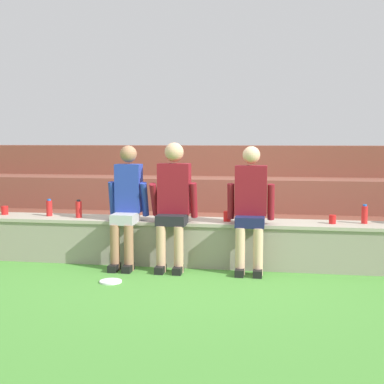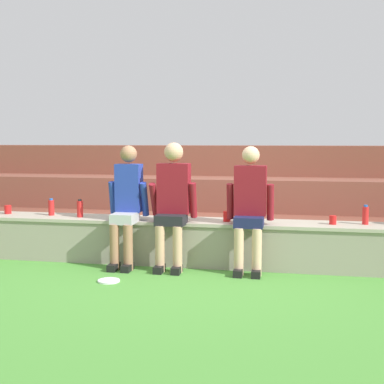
{
  "view_description": "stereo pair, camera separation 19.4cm",
  "coord_description": "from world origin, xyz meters",
  "px_view_note": "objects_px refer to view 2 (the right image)",
  "views": [
    {
      "loc": [
        0.95,
        -5.97,
        1.52
      ],
      "look_at": [
        -0.08,
        0.26,
        0.89
      ],
      "focal_mm": 48.63,
      "sensor_mm": 36.0,
      "label": 1
    },
    {
      "loc": [
        1.14,
        -5.93,
        1.52
      ],
      "look_at": [
        -0.08,
        0.26,
        0.89
      ],
      "focal_mm": 48.63,
      "sensor_mm": 36.0,
      "label": 2
    }
  ],
  "objects_px": {
    "person_left_of_center": "(127,202)",
    "water_bottle_near_right": "(365,215)",
    "plastic_cup_right_end": "(227,216)",
    "water_bottle_near_left": "(51,207)",
    "frisbee": "(109,281)",
    "water_bottle_mid_left": "(80,209)",
    "plastic_cup_left_end": "(333,220)",
    "person_center": "(173,200)",
    "person_right_of_center": "(250,205)",
    "plastic_cup_middle": "(8,209)"
  },
  "relations": [
    {
      "from": "water_bottle_near_left",
      "to": "frisbee",
      "type": "bearing_deg",
      "value": -41.55
    },
    {
      "from": "person_left_of_center",
      "to": "water_bottle_near_right",
      "type": "height_order",
      "value": "person_left_of_center"
    },
    {
      "from": "person_right_of_center",
      "to": "water_bottle_mid_left",
      "type": "height_order",
      "value": "person_right_of_center"
    },
    {
      "from": "plastic_cup_left_end",
      "to": "water_bottle_near_right",
      "type": "bearing_deg",
      "value": 10.64
    },
    {
      "from": "person_right_of_center",
      "to": "plastic_cup_right_end",
      "type": "distance_m",
      "value": 0.4
    },
    {
      "from": "person_center",
      "to": "person_right_of_center",
      "type": "height_order",
      "value": "person_center"
    },
    {
      "from": "water_bottle_near_right",
      "to": "plastic_cup_left_end",
      "type": "relative_size",
      "value": 2.22
    },
    {
      "from": "plastic_cup_middle",
      "to": "plastic_cup_right_end",
      "type": "xyz_separation_m",
      "value": [
        2.95,
        -0.09,
        0.01
      ]
    },
    {
      "from": "water_bottle_near_right",
      "to": "plastic_cup_middle",
      "type": "xyz_separation_m",
      "value": [
        -4.56,
        -0.0,
        -0.05
      ]
    },
    {
      "from": "person_left_of_center",
      "to": "person_center",
      "type": "bearing_deg",
      "value": -0.85
    },
    {
      "from": "person_left_of_center",
      "to": "water_bottle_near_left",
      "type": "distance_m",
      "value": 1.17
    },
    {
      "from": "person_right_of_center",
      "to": "plastic_cup_right_end",
      "type": "height_order",
      "value": "person_right_of_center"
    },
    {
      "from": "person_left_of_center",
      "to": "plastic_cup_middle",
      "type": "distance_m",
      "value": 1.8
    },
    {
      "from": "person_right_of_center",
      "to": "plastic_cup_middle",
      "type": "relative_size",
      "value": 12.84
    },
    {
      "from": "water_bottle_mid_left",
      "to": "plastic_cup_right_end",
      "type": "bearing_deg",
      "value": 0.24
    },
    {
      "from": "person_left_of_center",
      "to": "plastic_cup_right_end",
      "type": "relative_size",
      "value": 11.76
    },
    {
      "from": "plastic_cup_middle",
      "to": "plastic_cup_right_end",
      "type": "distance_m",
      "value": 2.95
    },
    {
      "from": "plastic_cup_middle",
      "to": "water_bottle_near_left",
      "type": "bearing_deg",
      "value": -2.1
    },
    {
      "from": "person_center",
      "to": "plastic_cup_right_end",
      "type": "distance_m",
      "value": 0.69
    },
    {
      "from": "water_bottle_mid_left",
      "to": "plastic_cup_right_end",
      "type": "relative_size",
      "value": 1.85
    },
    {
      "from": "person_left_of_center",
      "to": "water_bottle_mid_left",
      "type": "distance_m",
      "value": 0.73
    },
    {
      "from": "person_left_of_center",
      "to": "water_bottle_mid_left",
      "type": "relative_size",
      "value": 6.37
    },
    {
      "from": "frisbee",
      "to": "water_bottle_near_left",
      "type": "bearing_deg",
      "value": 138.45
    },
    {
      "from": "person_left_of_center",
      "to": "person_right_of_center",
      "type": "bearing_deg",
      "value": 0.28
    },
    {
      "from": "water_bottle_mid_left",
      "to": "water_bottle_near_left",
      "type": "relative_size",
      "value": 1.04
    },
    {
      "from": "water_bottle_mid_left",
      "to": "plastic_cup_left_end",
      "type": "distance_m",
      "value": 3.12
    },
    {
      "from": "person_right_of_center",
      "to": "water_bottle_mid_left",
      "type": "xyz_separation_m",
      "value": [
        -2.17,
        0.21,
        -0.13
      ]
    },
    {
      "from": "person_left_of_center",
      "to": "water_bottle_near_right",
      "type": "distance_m",
      "value": 2.82
    },
    {
      "from": "person_left_of_center",
      "to": "frisbee",
      "type": "xyz_separation_m",
      "value": [
        0.03,
        -0.73,
        -0.76
      ]
    },
    {
      "from": "water_bottle_mid_left",
      "to": "plastic_cup_left_end",
      "type": "bearing_deg",
      "value": 0.6
    },
    {
      "from": "water_bottle_mid_left",
      "to": "plastic_cup_right_end",
      "type": "distance_m",
      "value": 1.88
    },
    {
      "from": "person_left_of_center",
      "to": "plastic_cup_right_end",
      "type": "bearing_deg",
      "value": 10.57
    },
    {
      "from": "person_right_of_center",
      "to": "frisbee",
      "type": "distance_m",
      "value": 1.8
    },
    {
      "from": "plastic_cup_left_end",
      "to": "frisbee",
      "type": "bearing_deg",
      "value": -157.8
    },
    {
      "from": "plastic_cup_left_end",
      "to": "frisbee",
      "type": "xyz_separation_m",
      "value": [
        -2.39,
        -0.98,
        -0.59
      ]
    },
    {
      "from": "water_bottle_near_left",
      "to": "water_bottle_near_right",
      "type": "bearing_deg",
      "value": 0.36
    },
    {
      "from": "water_bottle_near_left",
      "to": "water_bottle_mid_left",
      "type": "bearing_deg",
      "value": -10.18
    },
    {
      "from": "water_bottle_near_right",
      "to": "water_bottle_mid_left",
      "type": "bearing_deg",
      "value": -178.32
    },
    {
      "from": "water_bottle_near_right",
      "to": "person_left_of_center",
      "type": "bearing_deg",
      "value": -173.55
    },
    {
      "from": "person_center",
      "to": "water_bottle_mid_left",
      "type": "relative_size",
      "value": 6.53
    },
    {
      "from": "plastic_cup_left_end",
      "to": "person_left_of_center",
      "type": "bearing_deg",
      "value": -174.2
    },
    {
      "from": "person_center",
      "to": "plastic_cup_right_end",
      "type": "bearing_deg",
      "value": 20.42
    },
    {
      "from": "water_bottle_near_left",
      "to": "water_bottle_near_right",
      "type": "relative_size",
      "value": 0.97
    },
    {
      "from": "person_right_of_center",
      "to": "plastic_cup_left_end",
      "type": "relative_size",
      "value": 14.14
    },
    {
      "from": "plastic_cup_middle",
      "to": "frisbee",
      "type": "height_order",
      "value": "plastic_cup_middle"
    },
    {
      "from": "person_center",
      "to": "plastic_cup_left_end",
      "type": "xyz_separation_m",
      "value": [
        1.86,
        0.25,
        -0.22
      ]
    },
    {
      "from": "person_center",
      "to": "plastic_cup_middle",
      "type": "bearing_deg",
      "value": 172.11
    },
    {
      "from": "person_center",
      "to": "frisbee",
      "type": "xyz_separation_m",
      "value": [
        -0.54,
        -0.72,
        -0.8
      ]
    },
    {
      "from": "plastic_cup_right_end",
      "to": "water_bottle_near_right",
      "type": "bearing_deg",
      "value": 3.35
    },
    {
      "from": "plastic_cup_right_end",
      "to": "frisbee",
      "type": "xyz_separation_m",
      "value": [
        -1.16,
        -0.95,
        -0.6
      ]
    }
  ]
}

